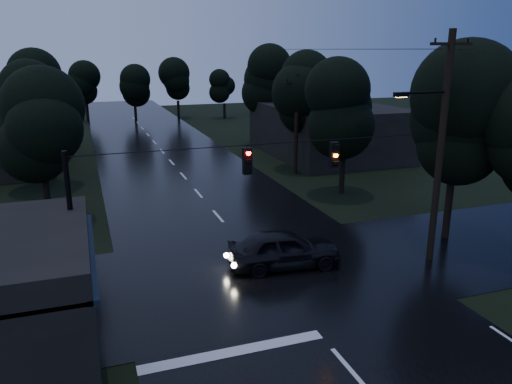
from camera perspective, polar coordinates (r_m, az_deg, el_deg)
main_road at (r=37.94m, az=-8.30°, el=1.80°), size 12.00×120.00×0.02m
cross_street at (r=21.48m, az=1.29°, el=-9.33°), size 60.00×9.00×0.02m
building_far_right at (r=45.80m, az=8.11°, el=7.04°), size 10.00×14.00×4.40m
utility_pole_main at (r=22.67m, az=20.21°, el=5.03°), size 3.50×0.30×10.00m
utility_pole_far at (r=37.75m, az=4.63°, el=7.85°), size 2.00×0.30×7.50m
anchor_pole_left at (r=18.25m, az=-20.16°, el=-4.85°), size 0.18×0.18×6.00m
span_signals at (r=19.10m, az=4.02°, el=4.04°), size 15.00×0.37×1.12m
tree_corner_near at (r=25.73m, az=22.08°, el=7.70°), size 4.48×4.48×9.44m
tree_left_a at (r=28.52m, az=-23.57°, el=6.71°), size 3.92×3.92×8.26m
tree_left_b at (r=36.44m, az=-23.82°, el=9.03°), size 4.20×4.20×8.85m
tree_left_c at (r=46.39m, az=-23.82°, el=10.71°), size 4.48×4.48×9.44m
tree_right_a at (r=32.52m, az=10.17°, el=9.44°), size 4.20×4.20×8.85m
tree_right_b at (r=39.87m, az=5.26°, el=11.32°), size 4.48×4.48×9.44m
tree_right_c at (r=49.30m, az=1.00°, el=12.70°), size 4.76×4.76×10.03m
car at (r=21.87m, az=3.24°, el=-6.48°), size 5.11×2.50×1.68m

